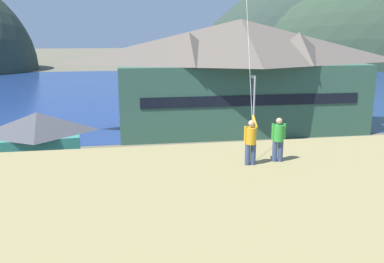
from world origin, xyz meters
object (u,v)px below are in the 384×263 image
harbor_lodge (240,72)px  parked_car_mid_row_center (355,187)px  wharf_dock (167,107)px  parking_light_pole (254,113)px  parked_car_corner_spot (64,207)px  parked_car_mid_row_near (154,198)px  parked_car_lone_by_shed (251,166)px  parked_car_mid_row_far (181,172)px  person_kite_flyer (251,141)px  parked_car_front_row_end (352,161)px  parked_car_back_row_right (286,198)px  person_companion (278,138)px  storage_shed_near_lot (39,147)px  moored_boat_wharfside (145,111)px

harbor_lodge → parked_car_mid_row_center: bearing=-86.0°
wharf_dock → parking_light_pole: (4.58, -26.10, 3.94)m
wharf_dock → parked_car_corner_spot: 37.10m
parked_car_mid_row_near → parked_car_lone_by_shed: size_ratio=0.99×
parked_car_mid_row_far → parked_car_corner_spot: bearing=-147.0°
person_kite_flyer → parked_car_mid_row_far: bearing=93.3°
parked_car_front_row_end → parked_car_mid_row_near: bearing=-163.4°
parked_car_back_row_right → wharf_dock: bearing=95.1°
parked_car_front_row_end → parked_car_mid_row_far: (-13.64, -0.26, 0.00)m
parked_car_corner_spot → parked_car_front_row_end: (21.19, 5.15, 0.00)m
harbor_lodge → parked_car_front_row_end: size_ratio=6.69×
harbor_lodge → wharf_dock: size_ratio=1.94×
parked_car_front_row_end → person_companion: size_ratio=2.48×
parked_car_corner_spot → person_companion: bearing=-41.0°
parked_car_mid_row_near → parked_car_corner_spot: (-5.22, -0.41, 0.00)m
parked_car_mid_row_center → harbor_lodge: bearing=94.0°
parked_car_back_row_right → person_companion: (-3.67, -7.36, 5.83)m
harbor_lodge → parked_car_mid_row_far: 20.11m
storage_shed_near_lot → moored_boat_wharfside: size_ratio=0.99×
harbor_lodge → wharf_dock: 16.71m
wharf_dock → harbor_lodge: bearing=-63.6°
person_companion → moored_boat_wharfside: bearing=94.3°
parking_light_pole → parked_car_mid_row_center: bearing=-68.2°
parked_car_front_row_end → parked_car_lone_by_shed: bearing=178.5°
parked_car_back_row_right → parking_light_pole: 11.12m
parked_car_corner_spot → parked_car_mid_row_far: 9.00m
parked_car_mid_row_near → person_kite_flyer: (3.10, -8.90, 5.85)m
moored_boat_wharfside → person_companion: 40.09m
parked_car_mid_row_near → parked_car_back_row_right: same height
person_kite_flyer → storage_shed_near_lot: bearing=124.3°
person_companion → person_kite_flyer: bearing=-169.4°
harbor_lodge → parked_car_mid_row_center: size_ratio=6.68×
harbor_lodge → parked_car_mid_row_far: (-9.24, -16.98, -5.54)m
parked_car_mid_row_near → parked_car_corner_spot: size_ratio=1.00×
parked_car_back_row_right → parked_car_mid_row_far: bearing=134.1°
harbor_lodge → parked_car_mid_row_near: (-11.57, -21.47, -5.54)m
parked_car_lone_by_shed → harbor_lodge: bearing=76.9°
harbor_lodge → parked_car_corner_spot: 28.13m
parked_car_mid_row_center → parked_car_mid_row_far: bearing=155.6°
moored_boat_wharfside → parked_car_lone_by_shed: 26.66m
parked_car_mid_row_center → parked_car_back_row_right: size_ratio=0.99×
parked_car_back_row_right → parked_car_corner_spot: bearing=176.1°
parking_light_pole → parked_car_corner_spot: bearing=-146.3°
parked_car_mid_row_near → parked_car_lone_by_shed: bearing=32.7°
wharf_dock → person_kite_flyer: size_ratio=8.00×
parking_light_pole → person_companion: (-4.98, -17.92, 2.61)m
storage_shed_near_lot → parked_car_lone_by_shed: 15.79m
wharf_dock → person_kite_flyer: person_kite_flyer is taller
parked_car_lone_by_shed → parked_car_mid_row_far: bearing=-175.1°
parked_car_back_row_right → parked_car_front_row_end: (8.01, 6.06, 0.00)m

